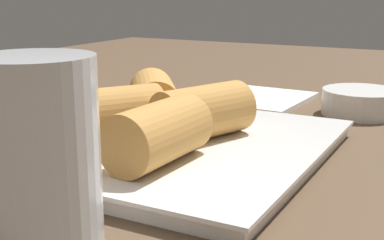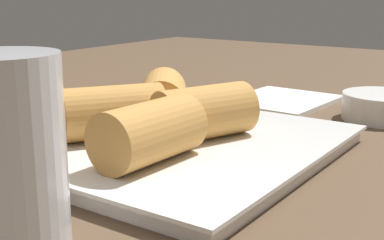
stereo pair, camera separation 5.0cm
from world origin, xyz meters
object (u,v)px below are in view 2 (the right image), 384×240
(serving_plate, at_px, (192,149))
(drinking_glass, at_px, (8,158))
(spoon, at_px, (55,127))
(dipping_bowl_near, at_px, (383,105))
(napkin, at_px, (281,101))

(serving_plate, bearing_deg, drinking_glass, 5.10)
(spoon, relative_size, drinking_glass, 1.67)
(dipping_bowl_near, bearing_deg, drinking_glass, -10.46)
(serving_plate, distance_m, napkin, 0.25)
(spoon, bearing_deg, dipping_bowl_near, 133.05)
(drinking_glass, bearing_deg, dipping_bowl_near, 169.54)
(serving_plate, height_order, spoon, serving_plate)
(serving_plate, bearing_deg, spoon, -86.72)
(spoon, bearing_deg, napkin, 153.37)
(serving_plate, height_order, dipping_bowl_near, dipping_bowl_near)
(dipping_bowl_near, height_order, napkin, dipping_bowl_near)
(napkin, relative_size, drinking_glass, 1.26)
(napkin, height_order, drinking_glass, drinking_glass)
(dipping_bowl_near, relative_size, napkin, 0.64)
(serving_plate, relative_size, spoon, 1.47)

